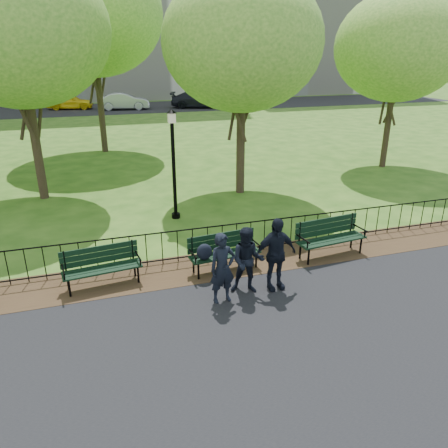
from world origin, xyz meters
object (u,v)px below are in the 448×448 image
object	(u,v)px
park_bench_main	(217,249)
tree_far_c	(91,14)
sedan_dark	(198,100)
tree_near_e	(242,42)
tree_near_w	(17,29)
tree_mid_e	(399,47)
lamppost	(174,161)
sedan_silver	(124,101)
person_left	(223,268)
person_right	(275,254)
person_mid	(248,261)
park_bench_right_a	(329,233)
park_bench_left_a	(101,262)
taxi	(70,101)

from	to	relation	value
park_bench_main	tree_far_c	bearing A→B (deg)	91.36
sedan_dark	tree_near_e	bearing A→B (deg)	-173.04
tree_near_w	tree_mid_e	world-z (taller)	tree_near_w
lamppost	tree_far_c	world-z (taller)	tree_far_c
tree_near_e	sedan_silver	size ratio (longest dim) A/B	1.71
lamppost	person_left	bearing A→B (deg)	-90.61
person_right	tree_mid_e	bearing A→B (deg)	39.79
tree_near_e	person_mid	world-z (taller)	tree_near_e
lamppost	tree_near_w	world-z (taller)	tree_near_w
tree_mid_e	person_right	size ratio (longest dim) A/B	4.40
park_bench_right_a	tree_near_e	distance (m)	7.63
park_bench_right_a	tree_mid_e	xyz separation A→B (m)	(7.34, 7.68, 4.62)
person_mid	sedan_dark	world-z (taller)	person_mid
park_bench_left_a	person_right	xyz separation A→B (m)	(3.76, -1.37, 0.29)
lamppost	taxi	world-z (taller)	lamppost
lamppost	tree_far_c	bearing A→B (deg)	98.32
tree_near_e	sedan_dark	xyz separation A→B (m)	(4.92, 25.81, -4.63)
tree_mid_e	lamppost	bearing A→B (deg)	-160.73
park_bench_main	tree_near_e	xyz separation A→B (m)	(2.73, 5.99, 4.76)
tree_near_w	sedan_silver	world-z (taller)	tree_near_w
lamppost	person_left	size ratio (longest dim) A/B	2.20
tree_far_c	taxi	bearing A→B (deg)	95.90
park_bench_left_a	tree_far_c	world-z (taller)	tree_far_c
park_bench_main	tree_near_w	world-z (taller)	tree_near_w
tree_near_e	tree_mid_e	size ratio (longest dim) A/B	1.03
tree_mid_e	taxi	distance (m)	30.49
lamppost	person_mid	size ratio (longest dim) A/B	2.25
tree_near_w	person_right	size ratio (longest dim) A/B	4.83
tree_mid_e	person_left	world-z (taller)	tree_mid_e
park_bench_left_a	taxi	world-z (taller)	taxi
park_bench_right_a	tree_near_w	world-z (taller)	tree_near_w
tree_near_w	tree_far_c	distance (m)	8.03
person_right	person_left	bearing A→B (deg)	-175.84
tree_near_e	taxi	world-z (taller)	tree_near_e
lamppost	sedan_dark	xyz separation A→B (m)	(7.86, 27.81, -1.16)
park_bench_right_a	tree_near_e	world-z (taller)	tree_near_e
park_bench_main	sedan_silver	distance (m)	32.53
park_bench_main	sedan_dark	world-z (taller)	sedan_dark
lamppost	tree_mid_e	bearing A→B (deg)	19.27
park_bench_main	person_mid	distance (m)	1.21
park_bench_main	park_bench_left_a	xyz separation A→B (m)	(-2.73, 0.20, -0.03)
tree_mid_e	tree_far_c	size ratio (longest dim) A/B	0.78
park_bench_left_a	park_bench_right_a	bearing A→B (deg)	-8.20
tree_mid_e	sedan_dark	world-z (taller)	tree_mid_e
tree_near_e	tree_mid_e	xyz separation A→B (m)	(7.74, 1.73, -0.13)
park_bench_main	tree_mid_e	distance (m)	13.80
park_bench_main	park_bench_right_a	distance (m)	3.13
tree_far_c	person_mid	xyz separation A→B (m)	(2.21, -16.16, -5.95)
park_bench_main	person_mid	xyz separation A→B (m)	(0.38, -1.13, 0.18)
park_bench_left_a	person_left	distance (m)	2.91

